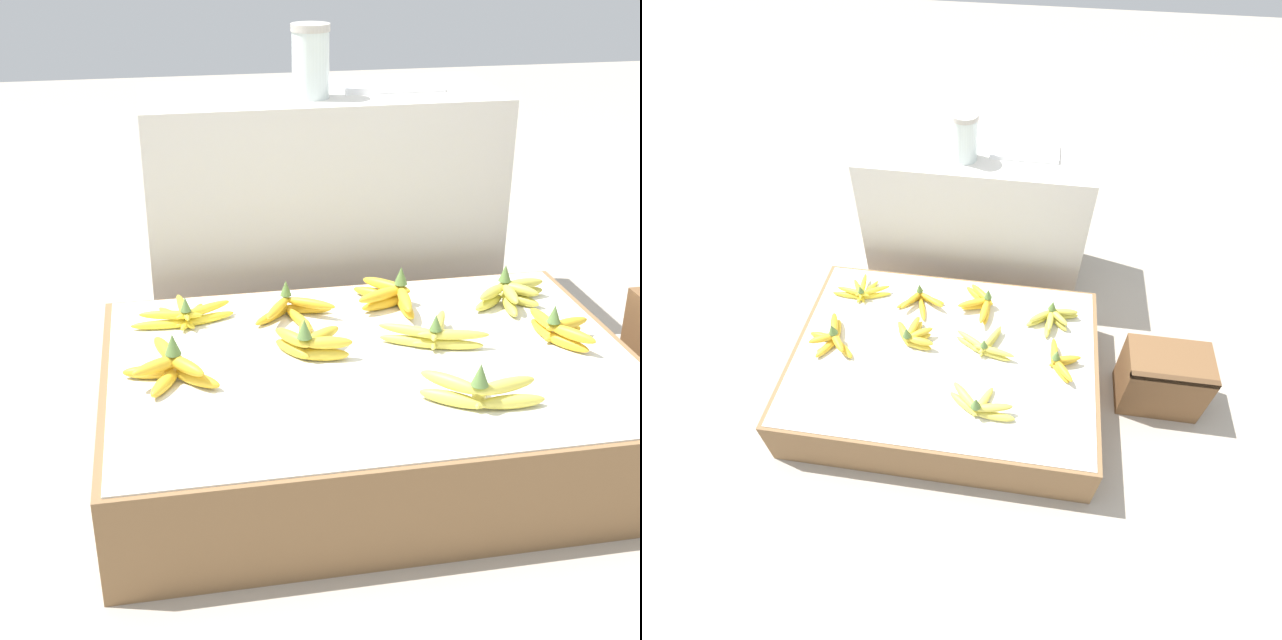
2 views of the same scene
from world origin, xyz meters
TOP-DOWN VIEW (x-y plane):
  - ground_plane at (0.00, 0.00)m, footprint 10.00×10.00m
  - display_platform at (0.00, 0.00)m, footprint 1.23×0.87m
  - back_vendor_table at (0.02, 0.78)m, footprint 1.03×0.43m
  - wooden_crate at (0.89, 0.07)m, footprint 0.33×0.21m
  - banana_bunch_front_midright at (0.17, -0.24)m, footprint 0.26×0.15m
  - banana_bunch_middle_left at (-0.46, -0.01)m, footprint 0.22×0.22m
  - banana_bunch_middle_midleft at (-0.14, 0.05)m, footprint 0.18×0.15m
  - banana_bunch_middle_midright at (0.16, 0.04)m, footprint 0.25×0.17m
  - banana_bunch_middle_right at (0.46, 0.01)m, footprint 0.13×0.21m
  - banana_bunch_back_left at (-0.41, 0.27)m, footprint 0.26×0.16m
  - banana_bunch_back_midleft at (-0.15, 0.25)m, footprint 0.22×0.16m
  - banana_bunch_back_midright at (0.11, 0.27)m, footprint 0.16×0.24m
  - banana_bunch_back_right at (0.42, 0.23)m, footprint 0.23×0.16m
  - glass_jar at (-0.02, 0.69)m, footprint 0.11×0.11m
  - foam_tray_white at (0.23, 0.78)m, footprint 0.29×0.14m

SIDE VIEW (x-z plane):
  - ground_plane at x=0.00m, z-range 0.00..0.00m
  - display_platform at x=0.00m, z-range 0.00..0.24m
  - wooden_crate at x=0.89m, z-range 0.00..0.29m
  - banana_bunch_back_left at x=-0.41m, z-range 0.22..0.30m
  - banana_bunch_back_midleft at x=-0.15m, z-range 0.22..0.31m
  - banana_bunch_middle_midright at x=0.16m, z-range 0.22..0.31m
  - banana_bunch_back_right at x=0.42m, z-range 0.22..0.32m
  - banana_bunch_middle_right at x=0.46m, z-range 0.22..0.32m
  - banana_bunch_middle_left at x=-0.46m, z-range 0.22..0.33m
  - banana_bunch_middle_midleft at x=-0.14m, z-range 0.22..0.33m
  - banana_bunch_front_midright at x=0.17m, z-range 0.22..0.33m
  - banana_bunch_back_midright at x=0.11m, z-range 0.22..0.33m
  - back_vendor_table at x=0.02m, z-range 0.00..0.70m
  - foam_tray_white at x=0.23m, z-range 0.70..0.71m
  - glass_jar at x=-0.02m, z-range 0.70..0.89m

